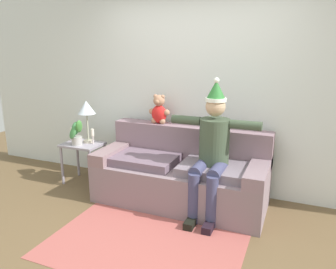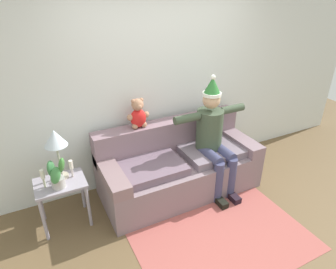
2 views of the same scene
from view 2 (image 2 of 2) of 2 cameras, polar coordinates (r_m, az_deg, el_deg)
ground_plane at (r=3.45m, az=10.58°, el=-19.34°), size 10.00×10.00×0.00m
back_wall at (r=3.88m, az=-1.53°, el=10.25°), size 7.00×0.10×2.70m
couch at (r=3.88m, az=2.01°, el=-6.13°), size 2.06×0.89×0.90m
person_seated at (r=3.73m, az=8.91°, el=-0.08°), size 1.02×0.77×1.55m
teddy_bear at (r=3.60m, az=-5.88°, el=3.92°), size 0.29×0.17×0.38m
side_table at (r=3.47m, az=-20.23°, el=-10.12°), size 0.53×0.41×0.57m
table_lamp at (r=3.25m, az=-21.26°, el=-1.11°), size 0.24×0.24×0.59m
potted_plant at (r=3.25m, az=-20.95°, el=-7.48°), size 0.22×0.24×0.37m
candle_tall at (r=3.32m, az=-23.38°, el=-7.54°), size 0.04×0.04×0.22m
candle_short at (r=3.38m, az=-18.48°, el=-5.98°), size 0.04×0.04×0.21m
area_rug at (r=3.44m, az=10.82°, el=-19.52°), size 1.88×1.26×0.01m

